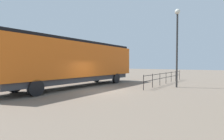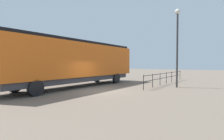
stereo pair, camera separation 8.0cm
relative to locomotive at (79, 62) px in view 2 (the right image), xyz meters
The scene contains 4 objects.
ground_plane 4.20m from the locomotive, 16.97° to the right, with size 120.00×120.00×0.00m, color #756656.
locomotive is the anchor object (origin of this frame).
lamp_post 9.30m from the locomotive, 29.89° to the left, with size 0.47×0.47×7.06m.
platform_fence 9.34m from the locomotive, 48.81° to the left, with size 0.05×11.59×1.24m.
Camera 2 is at (8.82, -11.00, 2.12)m, focal length 28.43 mm.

